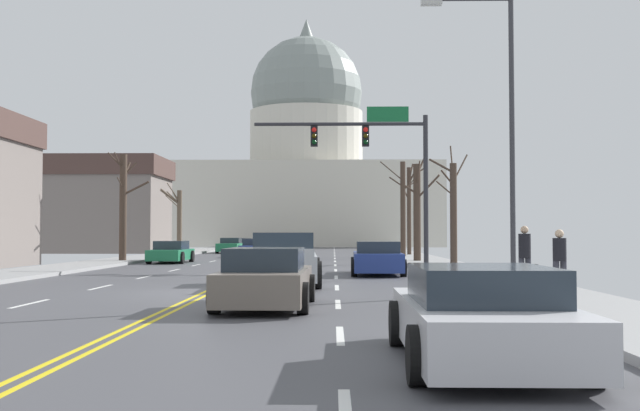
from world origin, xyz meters
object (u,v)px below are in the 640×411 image
Objects in this scene: sedan_oncoming_03 at (243,244)px; bicycle_parked at (531,286)px; pickup_truck_near_01 at (283,261)px; sedan_near_02 at (266,279)px; pedestrian_01 at (525,252)px; sedan_oncoming_01 at (256,248)px; sedan_oncoming_02 at (231,246)px; sedan_near_00 at (377,259)px; sedan_oncoming_00 at (171,252)px; pedestrian_00 at (560,257)px; signal_gantry at (378,152)px; sedan_near_03 at (480,317)px; street_lamp_right at (499,112)px.

sedan_oncoming_03 is 56.97m from bicycle_parked.
pickup_truck_near_01 is at bearing 126.96° from bicycle_parked.
sedan_near_02 is 2.69× the size of pedestrian_01.
sedan_oncoming_02 is (-3.21, 11.02, -0.01)m from sedan_oncoming_01.
pickup_truck_near_01 is 38.38m from sedan_oncoming_02.
sedan_oncoming_00 is at bearing 132.20° from sedan_near_00.
sedan_oncoming_02 is 42.25m from pedestrian_01.
sedan_oncoming_03 is 2.79× the size of pedestrian_00.
sedan_oncoming_03 is at bearing 99.01° from sedan_oncoming_01.
signal_gantry reaches higher than sedan_near_03.
signal_gantry reaches higher than sedan_near_02.
pickup_truck_near_01 is at bearing -79.79° from sedan_oncoming_02.
sedan_oncoming_03 is at bearing 89.47° from sedan_oncoming_00.
sedan_oncoming_00 is (-10.85, 6.62, -4.71)m from signal_gantry.
sedan_oncoming_03 is at bearing 97.29° from sedan_near_02.
sedan_near_03 reaches higher than bicycle_parked.
signal_gantry reaches higher than sedan_oncoming_01.
sedan_oncoming_03 reaches higher than bicycle_parked.
pickup_truck_near_01 reaches higher than sedan_oncoming_00.
sedan_near_02 is 34.20m from sedan_oncoming_01.
sedan_near_03 is at bearing -71.38° from sedan_oncoming_00.
pedestrian_01 is at bearing 77.13° from bicycle_parked.
street_lamp_right is at bearing 33.90° from sedan_near_02.
sedan_near_02 is at bearing -146.10° from street_lamp_right.
sedan_oncoming_01 is at bearing 108.07° from sedan_near_00.
sedan_near_02 is at bearing 115.21° from sedan_near_03.
street_lamp_right reaches higher than sedan_near_02.
sedan_oncoming_02 is 2.64× the size of bicycle_parked.
sedan_near_02 is (-3.50, -17.94, -4.67)m from signal_gantry.
sedan_oncoming_02 is at bearing 107.44° from sedan_near_00.
sedan_oncoming_03 is 52.04m from pedestrian_01.
sedan_near_02 reaches higher than sedan_oncoming_00.
bicycle_parked is at bearing -102.87° from pedestrian_01.
signal_gantry is 1.80× the size of sedan_oncoming_00.
sedan_oncoming_02 is at bearing 108.98° from pedestrian_01.
pedestrian_00 reaches higher than sedan_oncoming_01.
sedan_near_03 is 1.05× the size of sedan_oncoming_03.
sedan_near_03 is at bearing -103.75° from street_lamp_right.
sedan_oncoming_00 is 2.63× the size of pedestrian_01.
sedan_near_00 is at bearing -72.56° from sedan_oncoming_02.
pedestrian_01 is 5.57m from bicycle_parked.
sedan_near_02 reaches higher than sedan_oncoming_03.
sedan_oncoming_02 is at bearing 107.36° from street_lamp_right.
sedan_near_00 is (-0.34, -4.96, -4.67)m from signal_gantry.
signal_gantry is at bearing -74.17° from sedan_oncoming_03.
street_lamp_right reaches higher than pickup_truck_near_01.
street_lamp_right is 10.33m from sedan_near_00.
pedestrian_00 is at bearing -35.75° from street_lamp_right.
sedan_near_00 reaches higher than sedan_oncoming_02.
sedan_near_03 is at bearing -111.63° from pedestrian_00.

